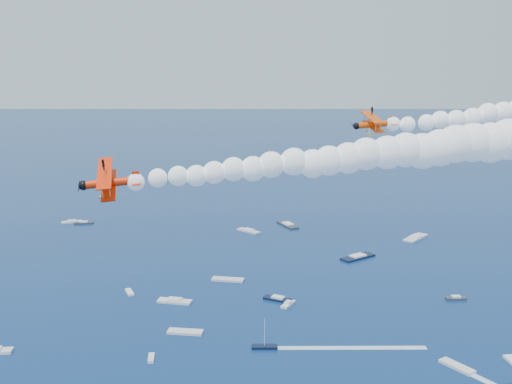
{
  "coord_description": "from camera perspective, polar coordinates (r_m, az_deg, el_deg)",
  "views": [
    {
      "loc": [
        3.1,
        -73.59,
        70.42
      ],
      "look_at": [
        -3.93,
        10.68,
        52.63
      ],
      "focal_mm": 42.22,
      "sensor_mm": 36.0,
      "label": 1
    }
  ],
  "objects": [
    {
      "name": "biplane_lead",
      "position": [
        96.09,
        11.19,
        6.3
      ],
      "size": [
        8.31,
        9.45,
        6.22
      ],
      "primitive_type": null,
      "rotation": [
        -0.17,
        0.07,
        3.35
      ],
      "color": "#E44104"
    },
    {
      "name": "biplane_trail",
      "position": [
        78.87,
        -13.59,
        0.87
      ],
      "size": [
        9.88,
        11.61,
        8.17
      ],
      "primitive_type": null,
      "rotation": [
        -0.3,
        0.07,
        3.4
      ],
      "color": "#F42905"
    },
    {
      "name": "smoke_trail_trail",
      "position": [
        81.84,
        7.06,
        3.07
      ],
      "size": [
        59.19,
        32.73,
        10.29
      ],
      "primitive_type": null,
      "rotation": [
        0.0,
        0.0,
        3.4
      ],
      "color": "white"
    },
    {
      "name": "spectator_boats",
      "position": [
        203.62,
        2.5,
        -8.26
      ],
      "size": [
        210.31,
        171.91,
        0.7
      ],
      "color": "black",
      "rests_on": "ground"
    },
    {
      "name": "boat_wakes",
      "position": [
        151.47,
        17.21,
        -16.38
      ],
      "size": [
        71.45,
        43.78,
        0.04
      ],
      "color": "white",
      "rests_on": "ground"
    }
  ]
}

